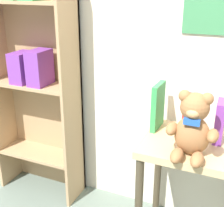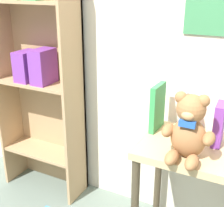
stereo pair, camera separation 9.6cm
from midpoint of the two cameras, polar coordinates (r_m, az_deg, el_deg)
wall_back at (r=1.70m, az=11.44°, el=17.64°), size 4.80×0.07×2.50m
bookshelf_side at (r=2.00m, az=-11.71°, el=6.53°), size 0.55×0.23×1.52m
display_table at (r=1.61m, az=16.53°, el=-11.23°), size 0.53×0.41×0.63m
teddy_bear at (r=1.38m, az=15.79°, el=-4.62°), size 0.23×0.21×0.30m
book_standing_green at (r=1.62m, az=9.99°, el=-0.72°), size 0.03×0.15×0.24m
book_standing_red at (r=1.60m, az=15.27°, el=-2.36°), size 0.04×0.12×0.20m
book_standing_purple at (r=1.56m, az=20.66°, el=-3.58°), size 0.05×0.12×0.20m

